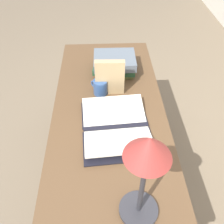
{
  "coord_description": "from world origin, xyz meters",
  "views": [
    {
      "loc": [
        0.96,
        -0.03,
        1.68
      ],
      "look_at": [
        0.06,
        0.01,
        0.81
      ],
      "focal_mm": 40.0,
      "sensor_mm": 36.0,
      "label": 1
    }
  ],
  "objects_px": {
    "book_stack_tall": "(115,64)",
    "open_book": "(116,127)",
    "reading_lamp": "(146,163)",
    "coffee_mug": "(100,87)",
    "book_standing_upright": "(110,77)"
  },
  "relations": [
    {
      "from": "book_stack_tall",
      "to": "open_book",
      "type": "bearing_deg",
      "value": -2.08
    },
    {
      "from": "reading_lamp",
      "to": "coffee_mug",
      "type": "bearing_deg",
      "value": -169.06
    },
    {
      "from": "book_standing_upright",
      "to": "book_stack_tall",
      "type": "bearing_deg",
      "value": 171.56
    },
    {
      "from": "open_book",
      "to": "book_standing_upright",
      "type": "height_order",
      "value": "book_standing_upright"
    },
    {
      "from": "open_book",
      "to": "coffee_mug",
      "type": "bearing_deg",
      "value": -169.24
    },
    {
      "from": "reading_lamp",
      "to": "coffee_mug",
      "type": "distance_m",
      "value": 0.78
    },
    {
      "from": "coffee_mug",
      "to": "book_stack_tall",
      "type": "bearing_deg",
      "value": 156.4
    },
    {
      "from": "book_stack_tall",
      "to": "book_standing_upright",
      "type": "xyz_separation_m",
      "value": [
        0.21,
        -0.04,
        0.05
      ]
    },
    {
      "from": "book_stack_tall",
      "to": "book_standing_upright",
      "type": "bearing_deg",
      "value": -10.29
    },
    {
      "from": "open_book",
      "to": "book_stack_tall",
      "type": "xyz_separation_m",
      "value": [
        -0.51,
        0.02,
        0.04
      ]
    },
    {
      "from": "book_standing_upright",
      "to": "reading_lamp",
      "type": "distance_m",
      "value": 0.76
    },
    {
      "from": "open_book",
      "to": "coffee_mug",
      "type": "relative_size",
      "value": 4.51
    },
    {
      "from": "book_stack_tall",
      "to": "reading_lamp",
      "type": "xyz_separation_m",
      "value": [
        0.94,
        0.04,
        0.26
      ]
    },
    {
      "from": "open_book",
      "to": "reading_lamp",
      "type": "relative_size",
      "value": 1.03
    },
    {
      "from": "reading_lamp",
      "to": "book_standing_upright",
      "type": "bearing_deg",
      "value": -173.49
    }
  ]
}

